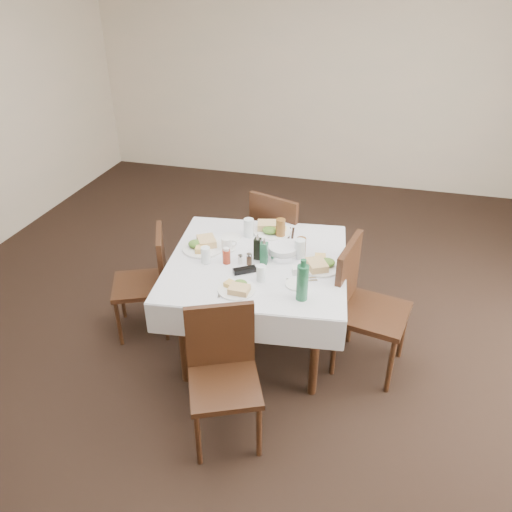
% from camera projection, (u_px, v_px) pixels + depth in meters
% --- Properties ---
extents(ground_plane, '(7.00, 7.00, 0.00)m').
position_uv_depth(ground_plane, '(254.00, 344.00, 3.87)').
color(ground_plane, black).
extents(room_shell, '(6.04, 7.04, 2.80)m').
position_uv_depth(room_shell, '(254.00, 124.00, 3.00)').
color(room_shell, beige).
rests_on(room_shell, ground).
extents(dining_table, '(1.36, 1.36, 0.76)m').
position_uv_depth(dining_table, '(257.00, 270.00, 3.52)').
color(dining_table, black).
rests_on(dining_table, ground).
extents(chair_north, '(0.57, 0.57, 0.94)m').
position_uv_depth(chair_north, '(280.00, 237.00, 4.25)').
color(chair_north, black).
rests_on(chair_north, ground).
extents(chair_south, '(0.54, 0.54, 0.86)m').
position_uv_depth(chair_south, '(223.00, 366.00, 2.95)').
color(chair_south, black).
rests_on(chair_south, ground).
extents(chair_east, '(0.54, 0.54, 0.97)m').
position_uv_depth(chair_east, '(361.00, 300.00, 3.43)').
color(chair_east, black).
rests_on(chair_east, ground).
extents(chair_west, '(0.53, 0.53, 0.86)m').
position_uv_depth(chair_west, '(150.00, 276.00, 3.80)').
color(chair_west, black).
rests_on(chair_west, ground).
extents(meal_north, '(0.30, 0.30, 0.06)m').
position_uv_depth(meal_north, '(271.00, 229.00, 3.83)').
color(meal_north, white).
rests_on(meal_north, dining_table).
extents(meal_south, '(0.24, 0.24, 0.05)m').
position_uv_depth(meal_south, '(237.00, 288.00, 3.14)').
color(meal_south, white).
rests_on(meal_south, dining_table).
extents(meal_east, '(0.29, 0.29, 0.06)m').
position_uv_depth(meal_east, '(320.00, 264.00, 3.38)').
color(meal_east, white).
rests_on(meal_east, dining_table).
extents(meal_west, '(0.30, 0.30, 0.07)m').
position_uv_depth(meal_west, '(203.00, 245.00, 3.61)').
color(meal_west, white).
rests_on(meal_west, dining_table).
extents(side_plate_a, '(0.15, 0.15, 0.01)m').
position_uv_depth(side_plate_a, '(231.00, 237.00, 3.76)').
color(side_plate_a, white).
rests_on(side_plate_a, dining_table).
extents(side_plate_b, '(0.15, 0.15, 0.01)m').
position_uv_depth(side_plate_b, '(297.00, 284.00, 3.20)').
color(side_plate_b, white).
rests_on(side_plate_b, dining_table).
extents(water_n, '(0.08, 0.08, 0.14)m').
position_uv_depth(water_n, '(249.00, 228.00, 3.75)').
color(water_n, silver).
rests_on(water_n, dining_table).
extents(water_s, '(0.06, 0.06, 0.11)m').
position_uv_depth(water_s, '(261.00, 273.00, 3.22)').
color(water_s, silver).
rests_on(water_s, dining_table).
extents(water_e, '(0.08, 0.08, 0.14)m').
position_uv_depth(water_e, '(300.00, 249.00, 3.47)').
color(water_e, silver).
rests_on(water_e, dining_table).
extents(water_w, '(0.06, 0.06, 0.12)m').
position_uv_depth(water_w, '(206.00, 255.00, 3.42)').
color(water_w, silver).
rests_on(water_w, dining_table).
extents(iced_tea_a, '(0.07, 0.07, 0.15)m').
position_uv_depth(iced_tea_a, '(281.00, 228.00, 3.73)').
color(iced_tea_a, brown).
rests_on(iced_tea_a, dining_table).
extents(iced_tea_b, '(0.07, 0.07, 0.14)m').
position_uv_depth(iced_tea_b, '(301.00, 247.00, 3.50)').
color(iced_tea_b, brown).
rests_on(iced_tea_b, dining_table).
extents(bread_basket, '(0.23, 0.23, 0.08)m').
position_uv_depth(bread_basket, '(283.00, 251.00, 3.51)').
color(bread_basket, silver).
rests_on(bread_basket, dining_table).
extents(oil_cruet_dark, '(0.05, 0.05, 0.20)m').
position_uv_depth(oil_cruet_dark, '(258.00, 248.00, 3.45)').
color(oil_cruet_dark, black).
rests_on(oil_cruet_dark, dining_table).
extents(oil_cruet_green, '(0.05, 0.05, 0.20)m').
position_uv_depth(oil_cruet_green, '(264.00, 252.00, 3.40)').
color(oil_cruet_green, '#1F5B3A').
rests_on(oil_cruet_green, dining_table).
extents(ketchup_bottle, '(0.05, 0.05, 0.12)m').
position_uv_depth(ketchup_bottle, '(226.00, 256.00, 3.42)').
color(ketchup_bottle, maroon).
rests_on(ketchup_bottle, dining_table).
extents(salt_shaker, '(0.03, 0.03, 0.07)m').
position_uv_depth(salt_shaker, '(240.00, 260.00, 3.41)').
color(salt_shaker, white).
rests_on(salt_shaker, dining_table).
extents(pepper_shaker, '(0.04, 0.04, 0.08)m').
position_uv_depth(pepper_shaker, '(249.00, 259.00, 3.41)').
color(pepper_shaker, '#402B1D').
rests_on(pepper_shaker, dining_table).
extents(coffee_mug, '(0.13, 0.12, 0.09)m').
position_uv_depth(coffee_mug, '(227.00, 244.00, 3.59)').
color(coffee_mug, white).
rests_on(coffee_mug, dining_table).
extents(sunglasses, '(0.16, 0.12, 0.03)m').
position_uv_depth(sunglasses, '(245.00, 270.00, 3.33)').
color(sunglasses, black).
rests_on(sunglasses, dining_table).
extents(green_bottle, '(0.07, 0.07, 0.28)m').
position_uv_depth(green_bottle, '(302.00, 282.00, 3.01)').
color(green_bottle, '#1F5B3A').
rests_on(green_bottle, dining_table).
extents(sugar_caddy, '(0.11, 0.08, 0.05)m').
position_uv_depth(sugar_caddy, '(300.00, 270.00, 3.31)').
color(sugar_caddy, white).
rests_on(sugar_caddy, dining_table).
extents(cutlery_n, '(0.07, 0.19, 0.01)m').
position_uv_depth(cutlery_n, '(291.00, 233.00, 3.81)').
color(cutlery_n, silver).
rests_on(cutlery_n, dining_table).
extents(cutlery_s, '(0.06, 0.17, 0.01)m').
position_uv_depth(cutlery_s, '(223.00, 291.00, 3.15)').
color(cutlery_s, silver).
rests_on(cutlery_s, dining_table).
extents(cutlery_e, '(0.20, 0.12, 0.01)m').
position_uv_depth(cutlery_e, '(302.00, 280.00, 3.25)').
color(cutlery_e, silver).
rests_on(cutlery_e, dining_table).
extents(cutlery_w, '(0.20, 0.10, 0.01)m').
position_uv_depth(cutlery_w, '(207.00, 241.00, 3.70)').
color(cutlery_w, silver).
rests_on(cutlery_w, dining_table).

